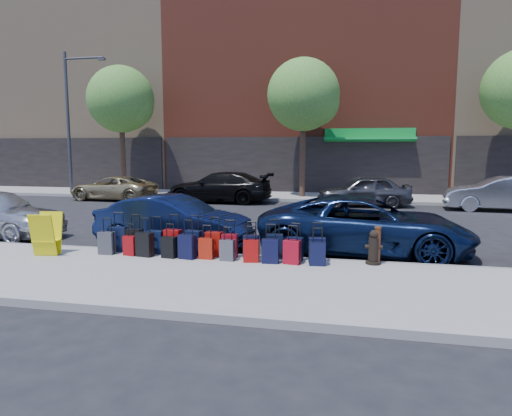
% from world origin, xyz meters
% --- Properties ---
extents(ground, '(120.00, 120.00, 0.00)m').
position_xyz_m(ground, '(0.00, 0.00, 0.00)').
color(ground, black).
rests_on(ground, ground).
extents(sidewalk_near, '(60.00, 4.00, 0.15)m').
position_xyz_m(sidewalk_near, '(0.00, -6.50, 0.07)').
color(sidewalk_near, gray).
rests_on(sidewalk_near, ground).
extents(sidewalk_far, '(60.00, 4.00, 0.15)m').
position_xyz_m(sidewalk_far, '(0.00, 10.00, 0.07)').
color(sidewalk_far, gray).
rests_on(sidewalk_far, ground).
extents(curb_near, '(60.00, 0.08, 0.15)m').
position_xyz_m(curb_near, '(0.00, -4.48, 0.07)').
color(curb_near, gray).
rests_on(curb_near, ground).
extents(curb_far, '(60.00, 0.08, 0.15)m').
position_xyz_m(curb_far, '(0.00, 7.98, 0.07)').
color(curb_far, gray).
rests_on(curb_far, ground).
extents(building_left, '(15.00, 12.12, 16.00)m').
position_xyz_m(building_left, '(-16.00, 17.98, 7.98)').
color(building_left, '#937B5A').
rests_on(building_left, ground).
extents(building_center, '(17.00, 12.85, 20.00)m').
position_xyz_m(building_center, '(0.00, 17.99, 9.98)').
color(building_center, maroon).
rests_on(building_center, ground).
extents(tree_left, '(3.80, 3.80, 7.27)m').
position_xyz_m(tree_left, '(-9.86, 9.50, 5.41)').
color(tree_left, black).
rests_on(tree_left, sidewalk_far).
extents(tree_center, '(3.80, 3.80, 7.27)m').
position_xyz_m(tree_center, '(0.64, 9.50, 5.41)').
color(tree_center, black).
rests_on(tree_center, sidewalk_far).
extents(streetlight, '(2.59, 0.18, 8.00)m').
position_xyz_m(streetlight, '(-12.80, 8.80, 4.66)').
color(streetlight, '#333338').
rests_on(streetlight, sidewalk_far).
extents(suitcase_front_0, '(0.43, 0.28, 0.98)m').
position_xyz_m(suitcase_front_0, '(-2.44, -4.79, 0.46)').
color(suitcase_front_0, black).
rests_on(suitcase_front_0, sidewalk_near).
extents(suitcase_front_1, '(0.41, 0.24, 0.94)m').
position_xyz_m(suitcase_front_1, '(-1.99, -4.83, 0.45)').
color(suitcase_front_1, black).
rests_on(suitcase_front_1, sidewalk_near).
extents(suitcase_front_2, '(0.39, 0.24, 0.91)m').
position_xyz_m(suitcase_front_2, '(-1.42, -4.81, 0.43)').
color(suitcase_front_2, black).
rests_on(suitcase_front_2, sidewalk_near).
extents(suitcase_front_3, '(0.43, 0.27, 0.97)m').
position_xyz_m(suitcase_front_3, '(-0.98, -4.81, 0.46)').
color(suitcase_front_3, '#9E0A0A').
rests_on(suitcase_front_3, sidewalk_near).
extents(suitcase_front_4, '(0.43, 0.28, 0.96)m').
position_xyz_m(suitcase_front_4, '(-0.47, -4.79, 0.45)').
color(suitcase_front_4, black).
rests_on(suitcase_front_4, sidewalk_near).
extents(suitcase_front_5, '(0.41, 0.26, 0.94)m').
position_xyz_m(suitcase_front_5, '(0.04, -4.76, 0.44)').
color(suitcase_front_5, '#981009').
rests_on(suitcase_front_5, sidewalk_near).
extents(suitcase_front_6, '(0.38, 0.23, 0.89)m').
position_xyz_m(suitcase_front_6, '(0.44, -4.80, 0.43)').
color(suitcase_front_6, maroon).
rests_on(suitcase_front_6, sidewalk_near).
extents(suitcase_front_7, '(0.36, 0.20, 0.87)m').
position_xyz_m(suitcase_front_7, '(0.96, -4.78, 0.42)').
color(suitcase_front_7, black).
rests_on(suitcase_front_7, sidewalk_near).
extents(suitcase_front_8, '(0.42, 0.28, 0.93)m').
position_xyz_m(suitcase_front_8, '(1.50, -4.75, 0.44)').
color(suitcase_front_8, black).
rests_on(suitcase_front_8, sidewalk_near).
extents(suitcase_front_9, '(0.38, 0.23, 0.86)m').
position_xyz_m(suitcase_front_9, '(1.99, -4.78, 0.42)').
color(suitcase_front_9, black).
rests_on(suitcase_front_9, sidewalk_near).
extents(suitcase_front_10, '(0.39, 0.24, 0.89)m').
position_xyz_m(suitcase_front_10, '(2.49, -4.82, 0.43)').
color(suitcase_front_10, black).
rests_on(suitcase_front_10, sidewalk_near).
extents(suitcase_back_0, '(0.38, 0.23, 0.88)m').
position_xyz_m(suitcase_back_0, '(-2.57, -5.13, 0.43)').
color(suitcase_back_0, '#38383D').
rests_on(suitcase_back_0, sidewalk_near).
extents(suitcase_back_1, '(0.35, 0.25, 0.77)m').
position_xyz_m(suitcase_back_1, '(-1.94, -5.13, 0.39)').
color(suitcase_back_1, maroon).
rests_on(suitcase_back_1, sidewalk_near).
extents(suitcase_back_2, '(0.42, 0.28, 0.93)m').
position_xyz_m(suitcase_back_2, '(-1.56, -5.15, 0.44)').
color(suitcase_back_2, black).
rests_on(suitcase_back_2, sidewalk_near).
extents(suitcase_back_3, '(0.36, 0.24, 0.81)m').
position_xyz_m(suitcase_back_3, '(-0.93, -5.16, 0.40)').
color(suitcase_back_3, black).
rests_on(suitcase_back_3, sidewalk_near).
extents(suitcase_back_4, '(0.42, 0.29, 0.91)m').
position_xyz_m(suitcase_back_4, '(-0.49, -5.16, 0.43)').
color(suitcase_back_4, black).
rests_on(suitcase_back_4, sidewalk_near).
extents(suitcase_back_5, '(0.33, 0.20, 0.79)m').
position_xyz_m(suitcase_back_5, '(-0.05, -5.08, 0.40)').
color(suitcase_back_5, '#A01A0A').
rests_on(suitcase_back_5, sidewalk_near).
extents(suitcase_back_6, '(0.33, 0.20, 0.78)m').
position_xyz_m(suitcase_back_6, '(0.47, -5.14, 0.39)').
color(suitcase_back_6, '#434348').
rests_on(suitcase_back_6, sidewalk_near).
extents(suitcase_back_7, '(0.37, 0.25, 0.82)m').
position_xyz_m(suitcase_back_7, '(1.04, -5.15, 0.41)').
color(suitcase_back_7, '#990B09').
rests_on(suitcase_back_7, sidewalk_near).
extents(suitcase_back_8, '(0.38, 0.24, 0.88)m').
position_xyz_m(suitcase_back_8, '(1.48, -5.15, 0.43)').
color(suitcase_back_8, black).
rests_on(suitcase_back_8, sidewalk_near).
extents(suitcase_back_9, '(0.39, 0.26, 0.86)m').
position_xyz_m(suitcase_back_9, '(1.96, -5.12, 0.42)').
color(suitcase_back_9, maroon).
rests_on(suitcase_back_9, sidewalk_near).
extents(suitcase_back_10, '(0.37, 0.23, 0.83)m').
position_xyz_m(suitcase_back_10, '(2.53, -5.13, 0.41)').
color(suitcase_back_10, black).
rests_on(suitcase_back_10, sidewalk_near).
extents(fire_hydrant, '(0.38, 0.34, 0.76)m').
position_xyz_m(fire_hydrant, '(3.74, -4.74, 0.50)').
color(fire_hydrant, black).
rests_on(fire_hydrant, sidewalk_near).
extents(bollard, '(0.15, 0.15, 0.84)m').
position_xyz_m(bollard, '(3.82, -4.73, 0.58)').
color(bollard, '#38190C').
rests_on(bollard, sidewalk_near).
extents(display_rack, '(0.66, 0.71, 1.02)m').
position_xyz_m(display_rack, '(-3.91, -5.53, 0.65)').
color(display_rack, yellow).
rests_on(display_rack, sidewalk_near).
extents(car_near_1, '(4.46, 2.07, 1.41)m').
position_xyz_m(car_near_1, '(-1.58, -3.35, 0.71)').
color(car_near_1, '#0D1739').
rests_on(car_near_1, ground).
extents(car_near_2, '(5.48, 2.73, 1.49)m').
position_xyz_m(car_near_2, '(3.58, -3.11, 0.75)').
color(car_near_2, '#0B1734').
rests_on(car_near_2, ground).
extents(car_far_0, '(4.71, 2.41, 1.27)m').
position_xyz_m(car_far_0, '(-9.20, 6.86, 0.64)').
color(car_far_0, tan).
rests_on(car_far_0, ground).
extents(car_far_1, '(5.33, 2.19, 1.54)m').
position_xyz_m(car_far_1, '(-3.42, 7.02, 0.77)').
color(car_far_1, black).
rests_on(car_far_1, ground).
extents(car_far_2, '(4.49, 2.29, 1.46)m').
position_xyz_m(car_far_2, '(3.70, 6.89, 0.73)').
color(car_far_2, '#363639').
rests_on(car_far_2, ground).
extents(car_far_3, '(4.69, 1.92, 1.51)m').
position_xyz_m(car_far_3, '(9.48, 6.54, 0.76)').
color(car_far_3, '#B2B4BA').
rests_on(car_far_3, ground).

